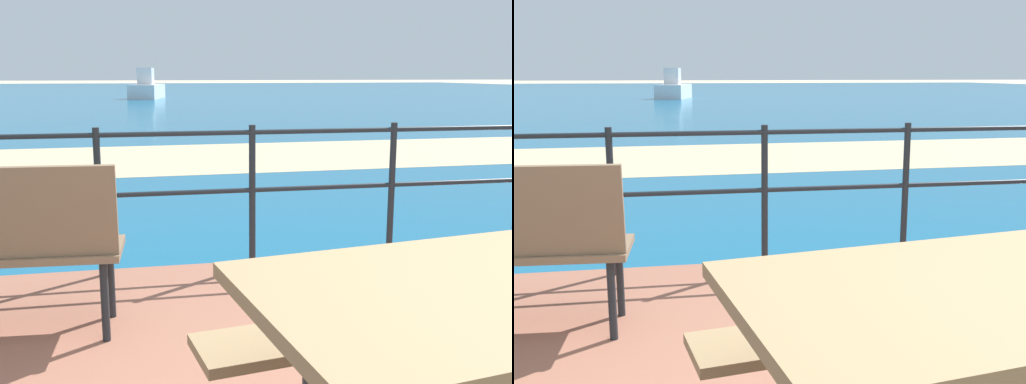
{
  "view_description": "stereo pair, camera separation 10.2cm",
  "coord_description": "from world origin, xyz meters",
  "views": [
    {
      "loc": [
        -0.74,
        -1.37,
        1.34
      ],
      "look_at": [
        0.11,
        2.92,
        0.48
      ],
      "focal_mm": 42.43,
      "sensor_mm": 36.0,
      "label": 1
    },
    {
      "loc": [
        -0.64,
        -1.39,
        1.34
      ],
      "look_at": [
        0.11,
        2.92,
        0.48
      ],
      "focal_mm": 42.43,
      "sensor_mm": 36.0,
      "label": 2
    }
  ],
  "objects": [
    {
      "name": "boat_mid",
      "position": [
        -0.02,
        32.35,
        0.48
      ],
      "size": [
        2.1,
        4.08,
        1.62
      ],
      "rotation": [
        0.0,
        0.0,
        1.36
      ],
      "color": "silver",
      "rests_on": "sea_water"
    },
    {
      "name": "railing_fence",
      "position": [
        0.0,
        2.48,
        0.65
      ],
      "size": [
        5.94,
        0.04,
        0.95
      ],
      "color": "#1E2328",
      "rests_on": "patio_paving"
    },
    {
      "name": "sea_water",
      "position": [
        0.0,
        40.0,
        0.01
      ],
      "size": [
        90.0,
        90.0,
        0.01
      ],
      "primitive_type": "cube",
      "color": "#145B84",
      "rests_on": "ground"
    },
    {
      "name": "beach_strip",
      "position": [
        0.0,
        8.31,
        0.01
      ],
      "size": [
        54.06,
        4.64,
        0.01
      ],
      "primitive_type": "cube",
      "rotation": [
        0.0,
        0.0,
        0.02
      ],
      "color": "tan",
      "rests_on": "ground"
    }
  ]
}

